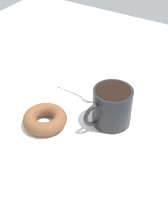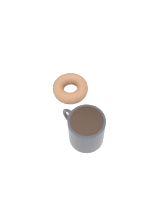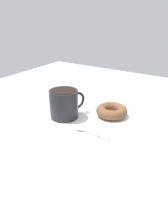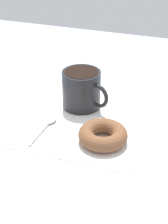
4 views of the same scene
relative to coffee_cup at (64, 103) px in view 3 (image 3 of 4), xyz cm
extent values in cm
cube|color=#99A8B7|center=(7.49, 2.44, -5.87)|extent=(120.00, 120.00, 2.00)
cube|color=white|center=(5.72, 2.40, -4.72)|extent=(29.33, 29.33, 0.30)
cylinder|color=black|center=(-0.08, -0.18, -0.20)|extent=(8.88, 8.88, 8.74)
cylinder|color=black|center=(-0.08, -0.18, 3.98)|extent=(7.68, 7.68, 0.60)
torus|color=black|center=(1.81, 4.37, -0.20)|extent=(3.04, 5.70, 5.80)
torus|color=brown|center=(12.24, 8.64, -2.99)|extent=(10.07, 10.07, 3.15)
ellipsoid|color=silver|center=(8.67, -4.42, -4.12)|extent=(3.71, 2.57, 0.90)
cylinder|color=silver|center=(14.11, -4.68, -4.29)|extent=(9.09, 1.00, 0.56)
camera|label=1|loc=(-23.02, 49.01, 43.56)|focal=50.00mm
camera|label=2|loc=(-26.16, -8.28, 53.45)|focal=40.00mm
camera|label=3|loc=(38.75, -49.34, 26.81)|focal=35.00mm
camera|label=4|loc=(72.34, 24.77, 40.49)|focal=60.00mm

